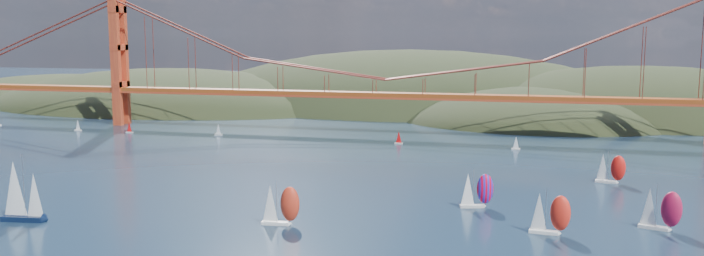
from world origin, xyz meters
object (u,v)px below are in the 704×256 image
(sloop_navy, at_px, (20,192))
(racer_rwb, at_px, (476,190))
(racer_3, at_px, (610,168))
(racer_1, at_px, (549,213))
(racer_0, at_px, (280,204))
(racer_2, at_px, (660,209))

(sloop_navy, xyz_separation_m, racer_rwb, (94.49, 35.81, -2.19))
(sloop_navy, distance_m, racer_3, 146.47)
(racer_1, xyz_separation_m, racer_3, (17.53, 53.69, -0.23))
(racer_0, height_order, racer_1, racer_0)
(racer_1, distance_m, racer_3, 56.48)
(racer_3, bearing_deg, racer_2, -73.83)
(racer_1, bearing_deg, sloop_navy, -165.64)
(racer_1, height_order, racer_3, racer_1)
(racer_0, distance_m, racer_2, 78.89)
(sloop_navy, xyz_separation_m, racer_2, (132.51, 26.60, -1.98))
(sloop_navy, bearing_deg, racer_1, 1.88)
(racer_0, relative_size, racer_2, 1.00)
(racer_1, xyz_separation_m, racer_2, (22.22, 8.83, 0.10))
(racer_2, distance_m, racer_rwb, 39.12)
(racer_2, bearing_deg, racer_0, -150.26)
(racer_0, distance_m, racer_3, 94.66)
(racer_3, relative_size, racer_rwb, 0.97)
(racer_0, relative_size, racer_rwb, 1.05)
(racer_1, relative_size, racer_3, 1.06)
(racer_0, height_order, racer_3, racer_0)
(sloop_navy, relative_size, racer_1, 1.58)
(racer_0, xyz_separation_m, racer_rwb, (39.26, 25.09, -0.23))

